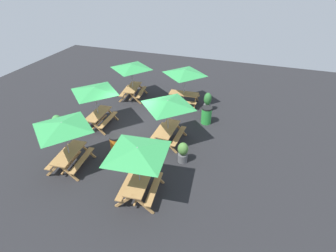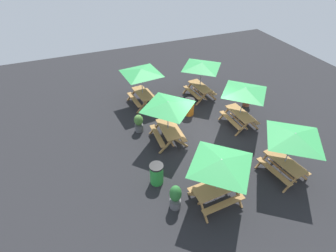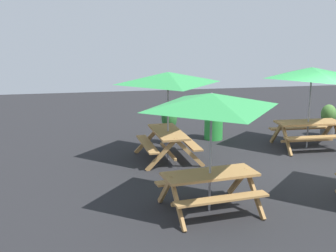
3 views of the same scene
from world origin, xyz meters
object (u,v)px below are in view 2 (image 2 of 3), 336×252
(potted_plant_0, at_px, (139,123))
(potted_plant_1, at_px, (247,96))
(trash_bin_orange, at_px, (189,107))
(potted_plant_2, at_px, (175,197))
(picnic_table_3, at_px, (294,139))
(trash_bin_green, at_px, (157,174))
(picnic_table_0, at_px, (221,166))
(picnic_table_4, at_px, (202,68))
(picnic_table_2, at_px, (141,74))
(picnic_table_5, at_px, (244,93))
(picnic_table_1, at_px, (168,107))

(potted_plant_0, height_order, potted_plant_1, potted_plant_1)
(trash_bin_orange, distance_m, potted_plant_1, 3.62)
(potted_plant_0, distance_m, potted_plant_1, 6.69)
(potted_plant_0, xyz_separation_m, potted_plant_2, (5.04, -0.06, 0.08))
(picnic_table_3, relative_size, trash_bin_green, 2.38)
(picnic_table_0, distance_m, picnic_table_4, 7.90)
(picnic_table_2, bearing_deg, potted_plant_0, -27.84)
(picnic_table_3, bearing_deg, trash_bin_green, -114.84)
(picnic_table_0, height_order, picnic_table_2, same)
(picnic_table_2, bearing_deg, picnic_table_0, -2.19)
(picnic_table_0, bearing_deg, trash_bin_orange, 71.23)
(picnic_table_3, height_order, trash_bin_green, picnic_table_3)
(picnic_table_3, height_order, picnic_table_5, same)
(potted_plant_0, bearing_deg, picnic_table_5, 74.38)
(picnic_table_0, distance_m, potted_plant_2, 2.12)
(potted_plant_1, xyz_separation_m, potted_plant_2, (5.03, -6.75, -0.03))
(picnic_table_1, relative_size, potted_plant_1, 2.05)
(picnic_table_2, bearing_deg, trash_bin_green, -17.97)
(picnic_table_0, relative_size, potted_plant_2, 2.00)
(picnic_table_3, distance_m, trash_bin_green, 5.65)
(picnic_table_1, bearing_deg, potted_plant_1, 104.13)
(picnic_table_0, xyz_separation_m, picnic_table_2, (-7.81, -0.51, 0.00))
(picnic_table_4, bearing_deg, trash_bin_green, -46.81)
(picnic_table_5, height_order, trash_bin_green, picnic_table_5)
(picnic_table_4, xyz_separation_m, potted_plant_2, (6.96, -4.60, -1.39))
(picnic_table_1, distance_m, potted_plant_2, 4.20)
(picnic_table_0, height_order, picnic_table_1, same)
(potted_plant_0, bearing_deg, trash_bin_orange, 97.78)
(picnic_table_5, distance_m, trash_bin_green, 6.09)
(picnic_table_5, distance_m, potted_plant_2, 6.51)
(potted_plant_1, height_order, potted_plant_2, potted_plant_2)
(trash_bin_green, bearing_deg, picnic_table_2, 167.99)
(picnic_table_2, relative_size, trash_bin_orange, 2.87)
(picnic_table_5, height_order, potted_plant_0, picnic_table_5)
(trash_bin_green, distance_m, potted_plant_2, 1.45)
(picnic_table_0, bearing_deg, potted_plant_0, 102.31)
(picnic_table_4, bearing_deg, picnic_table_1, -52.49)
(picnic_table_4, height_order, trash_bin_orange, picnic_table_4)
(trash_bin_orange, xyz_separation_m, potted_plant_1, (0.43, 3.59, 0.13))
(potted_plant_1, bearing_deg, picnic_table_3, -18.98)
(potted_plant_2, bearing_deg, picnic_table_0, 78.12)
(picnic_table_5, bearing_deg, picnic_table_1, -94.93)
(picnic_table_0, relative_size, potted_plant_1, 2.05)
(trash_bin_green, bearing_deg, picnic_table_3, 73.17)
(picnic_table_1, relative_size, potted_plant_2, 2.00)
(picnic_table_1, bearing_deg, picnic_table_4, 134.50)
(picnic_table_4, relative_size, potted_plant_2, 2.00)
(picnic_table_4, bearing_deg, picnic_table_3, -2.68)
(picnic_table_5, xyz_separation_m, potted_plant_0, (-1.45, -5.19, -1.47))
(picnic_table_4, relative_size, potted_plant_0, 2.33)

